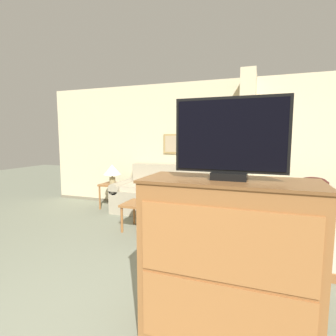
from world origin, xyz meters
name	(u,v)px	position (x,y,z in m)	size (l,w,h in m)	color
wall_back	(197,147)	(0.00, 4.06, 1.29)	(6.93, 0.16, 2.60)	beige
wall_partition_pillar	(247,149)	(1.00, 3.62, 1.30)	(0.24, 0.77, 2.60)	beige
couch	(167,196)	(-0.48, 3.58, 0.34)	(2.13, 0.84, 0.94)	tan
coffee_table	(144,207)	(-0.50, 2.55, 0.39)	(0.66, 0.50, 0.44)	#996033
side_table	(113,188)	(-1.70, 3.55, 0.44)	(0.45, 0.45, 0.53)	#996033
table_lamp	(112,170)	(-1.70, 3.55, 0.81)	(0.37, 0.37, 0.40)	tan
tv_dresser	(227,263)	(1.04, 0.63, 0.60)	(1.21, 0.51, 1.21)	#996033
tv	(230,139)	(1.04, 0.63, 1.49)	(0.76, 0.16, 0.56)	black
bed	(318,226)	(2.03, 2.88, 0.26)	(1.87, 2.17, 0.51)	#996033
backpack	(313,193)	(1.93, 2.80, 0.74)	(0.34, 0.23, 0.44)	#471E19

